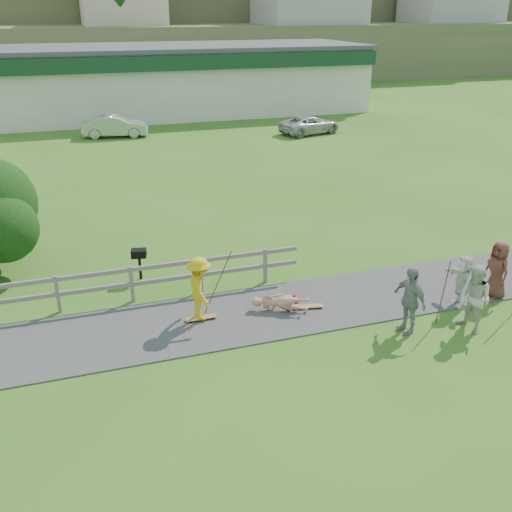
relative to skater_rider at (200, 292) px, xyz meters
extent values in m
plane|color=#2F621C|center=(0.40, -1.60, -0.87)|extent=(260.00, 260.00, 0.00)
cube|color=#3E3D40|center=(0.40, -0.10, -0.85)|extent=(34.00, 3.00, 0.04)
cube|color=slate|center=(-3.60, 1.70, -0.32)|extent=(0.10, 0.10, 1.10)
cube|color=slate|center=(-1.60, 1.70, -0.32)|extent=(0.10, 0.10, 1.10)
cube|color=slate|center=(0.40, 1.70, -0.32)|extent=(0.10, 0.10, 1.10)
cube|color=slate|center=(2.40, 1.70, -0.32)|extent=(0.10, 0.10, 1.10)
cube|color=slate|center=(-4.10, 1.70, 0.13)|extent=(15.00, 0.08, 0.12)
cube|color=slate|center=(-4.10, 1.70, -0.32)|extent=(15.00, 0.08, 0.12)
cube|color=beige|center=(4.40, 33.40, 1.53)|extent=(32.00, 10.00, 4.80)
cube|color=#153A20|center=(4.40, 28.20, 3.33)|extent=(32.00, 0.60, 1.00)
cube|color=#4A4A4F|center=(4.40, 33.40, 4.08)|extent=(32.50, 10.50, 0.30)
cube|color=#4F5934|center=(0.40, 53.40, 2.13)|extent=(220.00, 14.00, 6.00)
cube|color=#4F5934|center=(0.40, 66.40, 5.63)|extent=(220.00, 14.00, 13.00)
imported|color=gold|center=(0.00, 0.00, 0.00)|extent=(0.71, 1.16, 1.75)
imported|color=tan|center=(2.19, -0.19, -0.59)|extent=(1.00, 1.56, 0.56)
imported|color=#BCBCB7|center=(6.55, -2.66, 0.04)|extent=(0.84, 1.00, 1.82)
imported|color=gray|center=(4.96, -2.16, 0.04)|extent=(0.64, 1.13, 1.82)
imported|color=brown|center=(8.39, -1.29, -0.01)|extent=(0.58, 0.86, 1.72)
imported|color=silver|center=(7.13, -1.41, -0.11)|extent=(0.72, 1.47, 1.52)
imported|color=#A9AAB0|center=(0.14, 25.03, -0.19)|extent=(4.34, 2.05, 1.38)
imported|color=beige|center=(12.58, 22.07, -0.29)|extent=(4.60, 2.98, 1.18)
sphere|color=#9F0612|center=(2.79, 0.16, -0.75)|extent=(0.25, 0.25, 0.25)
cylinder|color=#523820|center=(0.60, 0.40, 0.08)|extent=(0.03, 0.03, 1.92)
cylinder|color=#523820|center=(6.01, -2.09, 0.03)|extent=(0.03, 0.03, 1.80)
camera|label=1|loc=(-2.75, -13.14, 6.85)|focal=40.00mm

